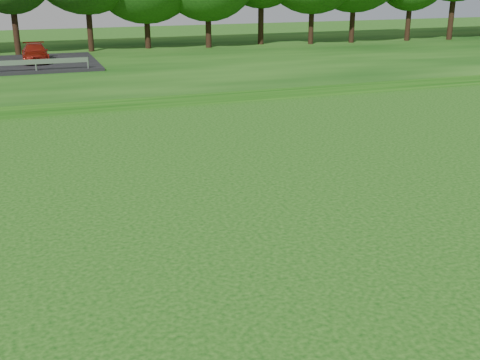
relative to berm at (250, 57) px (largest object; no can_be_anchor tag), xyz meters
name	(u,v)px	position (x,y,z in m)	size (l,w,h in m)	color
berm	(250,57)	(0.00, 0.00, 0.00)	(130.00, 30.00, 0.60)	#0D3F0C
walking_path	(336,91)	(0.00, -14.00, -0.28)	(130.00, 1.60, 0.04)	gray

